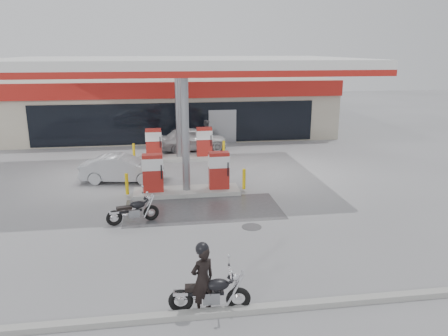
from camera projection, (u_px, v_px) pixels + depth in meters
The scene contains 16 objects.
ground at pixel (190, 210), 16.85m from camera, with size 90.00×90.00×0.00m, color gray.
wet_patch at pixel (203, 209), 16.93m from camera, with size 6.00×3.00×0.00m, color #4C4C4F.
drain_cover at pixel (252, 227), 15.23m from camera, with size 0.70×0.70×0.01m, color #38383A.
kerb at pixel (212, 313), 10.16m from camera, with size 28.00×0.25×0.15m, color gray.
store_building at pixel (173, 106), 31.52m from camera, with size 22.00×8.22×4.00m.
canopy at pixel (180, 65), 20.23m from camera, with size 16.00×10.02×5.51m.
pump_island_near at pixel (186, 178), 18.57m from camera, with size 5.14×1.30×1.78m.
pump_island_far at pixel (179, 147), 24.30m from camera, with size 5.14×1.30×1.78m.
main_motorcycle at pixel (211, 294), 10.25m from camera, with size 1.96×0.75×1.00m.
biker_main at pixel (203, 280), 10.13m from camera, with size 0.61×0.40×1.67m, color black.
parked_motorcycle at pixel (134, 211), 15.50m from camera, with size 1.86×0.77×0.97m.
sedan_white at pixel (193, 139), 26.52m from camera, with size 1.68×4.17×1.42m, color silver.
attendant at pixel (207, 134), 27.19m from camera, with size 0.85×0.66×1.75m, color #4C4C50.
hatchback_silver at pixel (123, 169), 20.29m from camera, with size 1.32×3.79×1.25m, color #A8ABB0.
parked_car_left at pixel (67, 135), 28.59m from camera, with size 1.55×3.82×1.11m, color #16204A.
parked_car_right at pixel (241, 128), 30.70m from camera, with size 2.04×4.41×1.23m, color gray.
Camera 1 is at (-1.05, -15.84, 6.02)m, focal length 35.00 mm.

